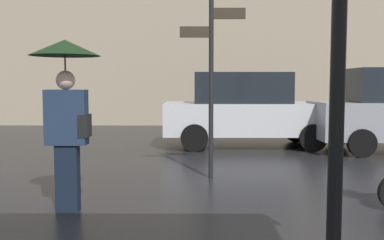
{
  "coord_description": "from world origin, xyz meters",
  "views": [
    {
      "loc": [
        -0.08,
        -2.79,
        1.59
      ],
      "look_at": [
        -0.13,
        4.04,
        1.04
      ],
      "focal_mm": 41.98,
      "sensor_mm": 36.0,
      "label": 1
    }
  ],
  "objects": [
    {
      "name": "street_signpost",
      "position": [
        0.19,
        4.68,
        1.81
      ],
      "size": [
        1.08,
        0.08,
        2.99
      ],
      "color": "black",
      "rests_on": "ground"
    },
    {
      "name": "pedestrian_with_umbrella",
      "position": [
        -1.66,
        2.7,
        1.52
      ],
      "size": [
        0.86,
        0.86,
        2.12
      ],
      "rotation": [
        0.0,
        0.0,
        4.31
      ],
      "color": "black",
      "rests_on": "ground"
    },
    {
      "name": "parked_car_left",
      "position": [
        1.23,
        8.58,
        0.95
      ],
      "size": [
        4.29,
        1.96,
        1.87
      ],
      "rotation": [
        0.0,
        0.0,
        3.21
      ],
      "color": "silver",
      "rests_on": "ground"
    }
  ]
}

